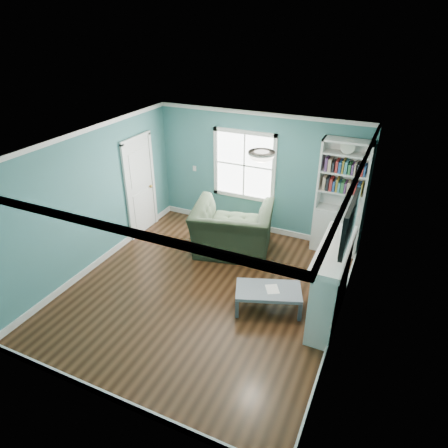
% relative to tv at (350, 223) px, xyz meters
% --- Properties ---
extents(floor, '(5.00, 5.00, 0.00)m').
position_rel_tv_xyz_m(floor, '(-2.20, -0.20, -1.72)').
color(floor, black).
rests_on(floor, ground).
extents(room_walls, '(5.00, 5.00, 5.00)m').
position_rel_tv_xyz_m(room_walls, '(-2.20, -0.20, -0.14)').
color(room_walls, '#427B7A').
rests_on(room_walls, ground).
extents(trim, '(4.50, 5.00, 2.60)m').
position_rel_tv_xyz_m(trim, '(-2.20, -0.20, -0.49)').
color(trim, white).
rests_on(trim, ground).
extents(window, '(1.40, 0.06, 1.50)m').
position_rel_tv_xyz_m(window, '(-2.50, 2.29, -0.27)').
color(window, white).
rests_on(window, room_walls).
extents(bookshelf, '(0.90, 0.35, 2.31)m').
position_rel_tv_xyz_m(bookshelf, '(-0.43, 2.10, -0.80)').
color(bookshelf, silver).
rests_on(bookshelf, ground).
extents(fireplace, '(0.44, 1.58, 1.30)m').
position_rel_tv_xyz_m(fireplace, '(-0.12, 0.00, -1.09)').
color(fireplace, black).
rests_on(fireplace, ground).
extents(tv, '(0.06, 1.10, 0.65)m').
position_rel_tv_xyz_m(tv, '(0.00, 0.00, 0.00)').
color(tv, black).
rests_on(tv, fireplace).
extents(door, '(0.12, 0.98, 2.17)m').
position_rel_tv_xyz_m(door, '(-4.42, 1.20, -0.65)').
color(door, silver).
rests_on(door, ground).
extents(ceiling_fixture, '(0.38, 0.38, 0.15)m').
position_rel_tv_xyz_m(ceiling_fixture, '(-1.30, -0.10, 0.82)').
color(ceiling_fixture, white).
rests_on(ceiling_fixture, room_walls).
extents(light_switch, '(0.08, 0.01, 0.12)m').
position_rel_tv_xyz_m(light_switch, '(-3.70, 2.28, -0.52)').
color(light_switch, white).
rests_on(light_switch, room_walls).
extents(recliner, '(1.70, 1.30, 1.32)m').
position_rel_tv_xyz_m(recliner, '(-2.29, 1.19, -1.06)').
color(recliner, black).
rests_on(recliner, ground).
extents(coffee_table, '(1.18, 0.90, 0.38)m').
position_rel_tv_xyz_m(coffee_table, '(-1.05, -0.19, -1.39)').
color(coffee_table, '#434951').
rests_on(coffee_table, ground).
extents(paper_sheet, '(0.29, 0.31, 0.00)m').
position_rel_tv_xyz_m(paper_sheet, '(-1.00, -0.16, -1.34)').
color(paper_sheet, white).
rests_on(paper_sheet, coffee_table).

